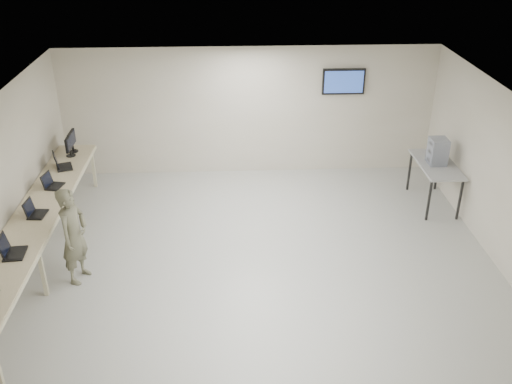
{
  "coord_description": "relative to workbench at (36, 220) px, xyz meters",
  "views": [
    {
      "loc": [
        -0.39,
        -8.18,
        5.47
      ],
      "look_at": [
        0.0,
        0.2,
        1.15
      ],
      "focal_mm": 40.0,
      "sensor_mm": 36.0,
      "label": 1
    }
  ],
  "objects": [
    {
      "name": "side_table",
      "position": [
        7.19,
        1.75,
        -0.01
      ],
      "size": [
        0.69,
        1.48,
        0.89
      ],
      "color": "#9C9C9C",
      "rests_on": "ground"
    },
    {
      "name": "monitor_far",
      "position": [
        -0.01,
        2.65,
        0.33
      ],
      "size": [
        0.19,
        0.44,
        0.43
      ],
      "color": "black",
      "rests_on": "workbench"
    },
    {
      "name": "storage_bins",
      "position": [
        7.17,
        1.75,
        0.32
      ],
      "size": [
        0.32,
        0.36,
        0.51
      ],
      "color": "#9299AC",
      "rests_on": "side_table"
    },
    {
      "name": "laptop_2",
      "position": [
        -0.02,
        0.03,
        0.14
      ],
      "size": [
        0.31,
        0.36,
        0.27
      ],
      "rotation": [
        0.0,
        0.0,
        -0.08
      ],
      "color": "black",
      "rests_on": "workbench"
    },
    {
      "name": "soldier",
      "position": [
        0.72,
        -0.48,
        -0.02
      ],
      "size": [
        0.55,
        0.68,
        1.61
      ],
      "primitive_type": "imported",
      "rotation": [
        0.0,
        0.0,
        1.25
      ],
      "color": "#555841",
      "rests_on": "ground"
    },
    {
      "name": "laptop_4",
      "position": [
        -0.06,
        1.87,
        0.15
      ],
      "size": [
        0.43,
        0.46,
        0.3
      ],
      "rotation": [
        0.0,
        0.0,
        0.34
      ],
      "color": "black",
      "rests_on": "workbench"
    },
    {
      "name": "laptop_3",
      "position": [
        -0.02,
        1.05,
        0.14
      ],
      "size": [
        0.34,
        0.38,
        0.26
      ],
      "rotation": [
        0.0,
        0.0,
        -0.21
      ],
      "color": "black",
      "rests_on": "workbench"
    },
    {
      "name": "room",
      "position": [
        3.62,
        0.06,
        0.58
      ],
      "size": [
        8.01,
        7.01,
        2.81
      ],
      "color": "#B8B9A9",
      "rests_on": "ground"
    },
    {
      "name": "laptop_1",
      "position": [
        -0.02,
        -1.12,
        0.15
      ],
      "size": [
        0.35,
        0.41,
        0.3
      ],
      "rotation": [
        0.0,
        0.0,
        0.08
      ],
      "color": "black",
      "rests_on": "workbench"
    },
    {
      "name": "monitor_near",
      "position": [
        -0.01,
        2.44,
        0.33
      ],
      "size": [
        0.19,
        0.42,
        0.42
      ],
      "color": "black",
      "rests_on": "workbench"
    },
    {
      "name": "workbench",
      "position": [
        0.0,
        0.0,
        0.0
      ],
      "size": [
        0.76,
        6.0,
        0.9
      ],
      "color": "beige",
      "rests_on": "ground"
    }
  ]
}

